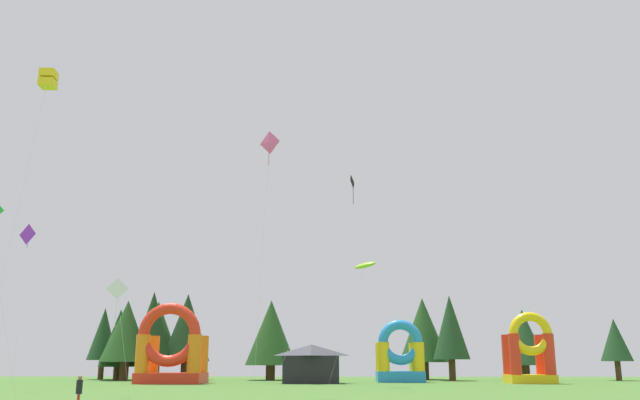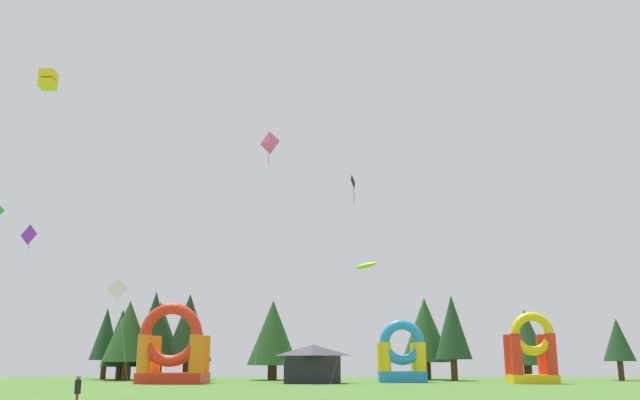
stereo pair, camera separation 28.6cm
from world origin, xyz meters
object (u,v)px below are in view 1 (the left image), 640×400
Objects in this scene: person_far_side at (79,390)px; inflatable_yellow_castle at (400,359)px; kite_black_diamond at (353,184)px; kite_pink_diamond at (268,145)px; kite_purple_diamond at (29,236)px; kite_lime_parafoil at (365,265)px; inflatable_orange_dome at (171,354)px; inflatable_blue_arch at (529,355)px; festival_tent at (312,364)px; kite_yellow_box at (48,79)px; kite_white_diamond at (117,291)px.

inflatable_yellow_castle is (18.08, 41.80, 1.37)m from person_far_side.
kite_pink_diamond is at bearing -120.51° from kite_black_diamond.
kite_purple_diamond reaches higher than kite_lime_parafoil.
kite_lime_parafoil reaches higher than inflatable_orange_dome.
inflatable_blue_arch is at bearing 46.01° from kite_pink_diamond.
kite_pink_diamond is 29.33m from inflatable_orange_dome.
inflatable_orange_dome is 13.97m from festival_tent.
kite_black_diamond is at bearing -73.89° from festival_tent.
kite_lime_parafoil reaches higher than inflatable_blue_arch.
kite_yellow_box is 1.75× the size of kite_lime_parafoil.
person_far_side is 0.23× the size of inflatable_blue_arch.
kite_yellow_box is at bearing -137.35° from kite_black_diamond.
kite_white_diamond is at bearing -125.68° from inflatable_yellow_castle.
festival_tent is (-21.84, -0.53, -0.86)m from inflatable_blue_arch.
person_far_side is (-12.90, -24.01, -15.80)m from kite_black_diamond.
kite_white_diamond is 1.30× the size of festival_tent.
inflatable_blue_arch is (16.68, 8.90, -7.84)m from kite_lime_parafoil.
kite_white_diamond is 28.20m from festival_tent.
inflatable_orange_dome is at bearing 159.79° from kite_lime_parafoil.
kite_pink_diamond is 1.58× the size of kite_lime_parafoil.
kite_pink_diamond is at bearing -133.99° from inflatable_blue_arch.
person_far_side is 0.29× the size of festival_tent.
kite_purple_diamond is 47.94m from inflatable_blue_arch.
inflatable_blue_arch reaches higher than person_far_side.
inflatable_blue_arch is at bearing 1.38° from festival_tent.
festival_tent is (13.87, 1.37, -0.97)m from inflatable_orange_dome.
inflatable_yellow_castle is at bearing 73.78° from kite_black_diamond.
kite_pink_diamond reaches higher than kite_black_diamond.
kite_white_diamond is at bearing -38.89° from kite_purple_diamond.
kite_lime_parafoil is at bearing 65.43° from kite_pink_diamond.
kite_pink_diamond reaches higher than festival_tent.
kite_lime_parafoil reaches higher than kite_white_diamond.
inflatable_blue_arch is (33.56, 25.74, -3.87)m from kite_white_diamond.
festival_tent is (-5.16, 8.38, -8.70)m from kite_lime_parafoil.
kite_lime_parafoil is 7.01× the size of person_far_side.
inflatable_orange_dome is at bearing 95.17° from kite_white_diamond.
kite_black_diamond is at bearing -141.04° from inflatable_blue_arch.
kite_white_diamond is 0.58× the size of kite_purple_diamond.
kite_black_diamond is 10.99× the size of person_far_side.
inflatable_blue_arch is at bearing 40.91° from kite_yellow_box.
festival_tent is at bearing -178.62° from inflatable_blue_arch.
inflatable_yellow_castle is at bearing 137.28° from person_far_side.
kite_yellow_box is at bearing -117.47° from kite_white_diamond.
inflatable_orange_dome is at bearing 63.12° from kite_purple_diamond.
inflatable_yellow_castle is 1.16× the size of festival_tent.
kite_yellow_box is (-3.16, -6.08, 12.22)m from kite_white_diamond.
kite_pink_diamond is 18.60m from kite_lime_parafoil.
kite_pink_diamond is 37.28m from inflatable_blue_arch.
kite_purple_diamond is 19.73m from inflatable_orange_dome.
kite_black_diamond is 23.49m from inflatable_yellow_castle.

